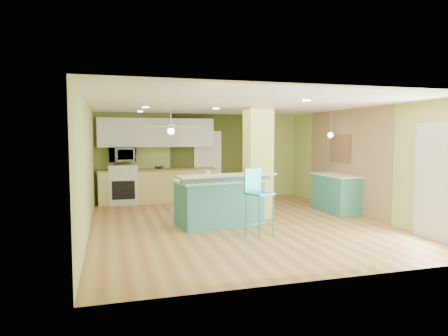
% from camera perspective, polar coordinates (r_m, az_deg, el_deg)
% --- Properties ---
extents(floor, '(6.00, 7.00, 0.01)m').
position_cam_1_polar(floor, '(8.59, 1.91, -7.93)').
color(floor, '#A16838').
rests_on(floor, ground).
extents(ceiling, '(6.00, 7.00, 0.01)m').
position_cam_1_polar(ceiling, '(8.41, 1.96, 9.01)').
color(ceiling, white).
rests_on(ceiling, wall_back).
extents(wall_back, '(6.00, 0.01, 2.50)m').
position_cam_1_polar(wall_back, '(11.78, -3.34, 1.63)').
color(wall_back, '#B4C76A').
rests_on(wall_back, floor).
extents(wall_front, '(6.00, 0.01, 2.50)m').
position_cam_1_polar(wall_front, '(5.20, 13.97, -2.25)').
color(wall_front, '#B4C76A').
rests_on(wall_front, floor).
extents(wall_left, '(0.01, 7.00, 2.50)m').
position_cam_1_polar(wall_left, '(8.01, -18.98, -0.01)').
color(wall_left, '#B4C76A').
rests_on(wall_left, floor).
extents(wall_right, '(0.01, 7.00, 2.50)m').
position_cam_1_polar(wall_right, '(9.76, 18.96, 0.78)').
color(wall_right, '#B4C76A').
rests_on(wall_right, floor).
extents(wood_panel, '(0.02, 3.40, 2.50)m').
position_cam_1_polar(wood_panel, '(10.25, 16.96, 1.00)').
color(wood_panel, '#907052').
rests_on(wood_panel, floor).
extents(olive_accent, '(2.20, 0.02, 2.50)m').
position_cam_1_polar(olive_accent, '(11.81, -2.38, 1.65)').
color(olive_accent, '#3E491D').
rests_on(olive_accent, floor).
extents(interior_door, '(0.82, 0.05, 2.00)m').
position_cam_1_polar(interior_door, '(11.80, -2.34, 0.43)').
color(interior_door, white).
rests_on(interior_door, floor).
extents(french_door, '(0.04, 1.08, 2.10)m').
position_cam_1_polar(french_door, '(7.99, 28.22, -1.76)').
color(french_door, silver).
rests_on(french_door, floor).
extents(column, '(0.55, 0.55, 2.50)m').
position_cam_1_polar(column, '(9.09, 4.86, 0.75)').
color(column, '#D7DD66').
rests_on(column, floor).
extents(kitchen_run, '(3.25, 0.63, 0.94)m').
position_cam_1_polar(kitchen_run, '(11.33, -9.41, -2.49)').
color(kitchen_run, '#DACB72').
rests_on(kitchen_run, floor).
extents(stove, '(0.76, 0.66, 1.08)m').
position_cam_1_polar(stove, '(11.26, -14.22, -2.68)').
color(stove, silver).
rests_on(stove, floor).
extents(upper_cabinets, '(3.20, 0.34, 0.80)m').
position_cam_1_polar(upper_cabinets, '(11.37, -9.58, 5.00)').
color(upper_cabinets, white).
rests_on(upper_cabinets, wall_back).
extents(microwave, '(0.70, 0.48, 0.39)m').
position_cam_1_polar(microwave, '(11.19, -14.31, 1.85)').
color(microwave, silver).
rests_on(microwave, wall_back).
extents(ceiling_fan, '(1.41, 1.41, 0.61)m').
position_cam_1_polar(ceiling_fan, '(10.09, -7.60, 5.81)').
color(ceiling_fan, silver).
rests_on(ceiling_fan, ceiling).
extents(pendant_lamp, '(0.14, 0.14, 0.69)m').
position_cam_1_polar(pendant_lamp, '(10.18, 14.98, 4.59)').
color(pendant_lamp, silver).
rests_on(pendant_lamp, ceiling).
extents(wall_decor, '(0.03, 0.90, 0.70)m').
position_cam_1_polar(wall_decor, '(10.39, 16.29, 2.72)').
color(wall_decor, brown).
rests_on(wall_decor, wood_panel).
extents(peninsula, '(2.10, 1.37, 1.10)m').
position_cam_1_polar(peninsula, '(8.36, -0.65, -4.70)').
color(peninsula, teal).
rests_on(peninsula, floor).
extents(bar_stool, '(0.55, 0.55, 1.25)m').
position_cam_1_polar(bar_stool, '(7.44, 4.67, -3.30)').
color(bar_stool, teal).
rests_on(bar_stool, floor).
extents(side_counter, '(0.61, 1.44, 0.93)m').
position_cam_1_polar(side_counter, '(10.14, 15.61, -3.46)').
color(side_counter, teal).
rests_on(side_counter, floor).
extents(fruit_bowl, '(0.28, 0.28, 0.07)m').
position_cam_1_polar(fruit_bowl, '(11.28, -9.27, 0.04)').
color(fruit_bowl, '#3D2519').
rests_on(fruit_bowl, kitchen_run).
extents(canister, '(0.13, 0.13, 0.19)m').
position_cam_1_polar(canister, '(8.36, -2.41, -0.96)').
color(canister, gold).
rests_on(canister, peninsula).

